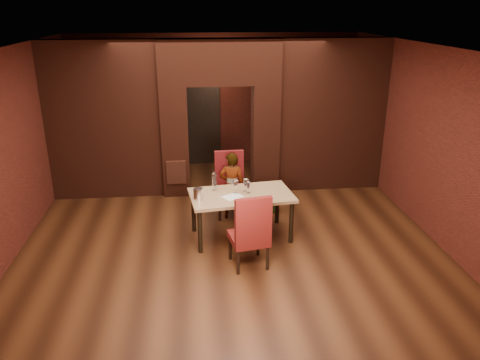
{
  "coord_description": "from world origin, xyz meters",
  "views": [
    {
      "loc": [
        -0.58,
        -7.51,
        3.83
      ],
      "look_at": [
        0.2,
        0.0,
        0.98
      ],
      "focal_mm": 35.0,
      "sensor_mm": 36.0,
      "label": 1
    }
  ],
  "objects_px": {
    "wine_glass_b": "(246,185)",
    "water_bottle": "(214,181)",
    "wine_glass_c": "(248,188)",
    "wine_glass_a": "(236,187)",
    "potted_plant": "(274,201)",
    "wine_bucket": "(198,194)",
    "person_seated": "(232,186)",
    "chair_near": "(249,229)",
    "dining_table": "(241,216)",
    "chair_far": "(231,185)"
  },
  "relations": [
    {
      "from": "wine_glass_a",
      "to": "water_bottle",
      "type": "bearing_deg",
      "value": 152.31
    },
    {
      "from": "water_bottle",
      "to": "potted_plant",
      "type": "relative_size",
      "value": 0.82
    },
    {
      "from": "chair_far",
      "to": "chair_near",
      "type": "distance_m",
      "value": 1.86
    },
    {
      "from": "wine_glass_b",
      "to": "potted_plant",
      "type": "bearing_deg",
      "value": 53.28
    },
    {
      "from": "person_seated",
      "to": "water_bottle",
      "type": "height_order",
      "value": "person_seated"
    },
    {
      "from": "wine_glass_b",
      "to": "water_bottle",
      "type": "height_order",
      "value": "water_bottle"
    },
    {
      "from": "wine_glass_c",
      "to": "wine_bucket",
      "type": "xyz_separation_m",
      "value": [
        -0.85,
        -0.2,
        -0.0
      ]
    },
    {
      "from": "chair_far",
      "to": "wine_bucket",
      "type": "relative_size",
      "value": 6.21
    },
    {
      "from": "chair_near",
      "to": "person_seated",
      "type": "bearing_deg",
      "value": -96.46
    },
    {
      "from": "wine_glass_b",
      "to": "water_bottle",
      "type": "relative_size",
      "value": 0.68
    },
    {
      "from": "dining_table",
      "to": "wine_glass_c",
      "type": "distance_m",
      "value": 0.52
    },
    {
      "from": "wine_glass_b",
      "to": "chair_near",
      "type": "bearing_deg",
      "value": -93.95
    },
    {
      "from": "dining_table",
      "to": "wine_glass_a",
      "type": "height_order",
      "value": "wine_glass_a"
    },
    {
      "from": "dining_table",
      "to": "wine_glass_c",
      "type": "height_order",
      "value": "wine_glass_c"
    },
    {
      "from": "chair_far",
      "to": "water_bottle",
      "type": "xyz_separation_m",
      "value": [
        -0.34,
        -0.69,
        0.36
      ]
    },
    {
      "from": "chair_near",
      "to": "wine_glass_a",
      "type": "bearing_deg",
      "value": -93.86
    },
    {
      "from": "water_bottle",
      "to": "potted_plant",
      "type": "xyz_separation_m",
      "value": [
        1.21,
        0.78,
        -0.77
      ]
    },
    {
      "from": "chair_far",
      "to": "wine_glass_b",
      "type": "xyz_separation_m",
      "value": [
        0.19,
        -0.82,
        0.31
      ]
    },
    {
      "from": "wine_glass_c",
      "to": "wine_bucket",
      "type": "relative_size",
      "value": 1.02
    },
    {
      "from": "chair_far",
      "to": "wine_glass_a",
      "type": "distance_m",
      "value": 0.93
    },
    {
      "from": "person_seated",
      "to": "wine_bucket",
      "type": "xyz_separation_m",
      "value": [
        -0.64,
        -0.98,
        0.26
      ]
    },
    {
      "from": "dining_table",
      "to": "wine_glass_c",
      "type": "bearing_deg",
      "value": 3.87
    },
    {
      "from": "dining_table",
      "to": "person_seated",
      "type": "bearing_deg",
      "value": 89.61
    },
    {
      "from": "water_bottle",
      "to": "potted_plant",
      "type": "bearing_deg",
      "value": 32.89
    },
    {
      "from": "potted_plant",
      "to": "dining_table",
      "type": "bearing_deg",
      "value": -127.23
    },
    {
      "from": "potted_plant",
      "to": "wine_glass_b",
      "type": "bearing_deg",
      "value": -126.72
    },
    {
      "from": "water_bottle",
      "to": "potted_plant",
      "type": "height_order",
      "value": "water_bottle"
    },
    {
      "from": "wine_glass_b",
      "to": "wine_bucket",
      "type": "xyz_separation_m",
      "value": [
        -0.81,
        -0.27,
        -0.02
      ]
    },
    {
      "from": "wine_glass_a",
      "to": "wine_bucket",
      "type": "xyz_separation_m",
      "value": [
        -0.64,
        -0.21,
        -0.02
      ]
    },
    {
      "from": "dining_table",
      "to": "water_bottle",
      "type": "relative_size",
      "value": 5.17
    },
    {
      "from": "chair_near",
      "to": "water_bottle",
      "type": "height_order",
      "value": "chair_near"
    },
    {
      "from": "person_seated",
      "to": "chair_near",
      "type": "bearing_deg",
      "value": 100.17
    },
    {
      "from": "wine_glass_a",
      "to": "wine_glass_b",
      "type": "bearing_deg",
      "value": 17.83
    },
    {
      "from": "chair_near",
      "to": "potted_plant",
      "type": "bearing_deg",
      "value": -120.99
    },
    {
      "from": "person_seated",
      "to": "potted_plant",
      "type": "height_order",
      "value": "person_seated"
    },
    {
      "from": "chair_near",
      "to": "wine_glass_c",
      "type": "xyz_separation_m",
      "value": [
        0.11,
        0.96,
        0.3
      ]
    },
    {
      "from": "water_bottle",
      "to": "potted_plant",
      "type": "distance_m",
      "value": 1.63
    },
    {
      "from": "chair_near",
      "to": "person_seated",
      "type": "xyz_separation_m",
      "value": [
        -0.11,
        1.75,
        0.04
      ]
    },
    {
      "from": "chair_near",
      "to": "wine_glass_a",
      "type": "height_order",
      "value": "chair_near"
    },
    {
      "from": "chair_near",
      "to": "potted_plant",
      "type": "xyz_separation_m",
      "value": [
        0.75,
        1.95,
        -0.41
      ]
    },
    {
      "from": "wine_glass_a",
      "to": "wine_glass_c",
      "type": "bearing_deg",
      "value": -4.4
    },
    {
      "from": "wine_glass_c",
      "to": "water_bottle",
      "type": "xyz_separation_m",
      "value": [
        -0.57,
        0.2,
        0.07
      ]
    },
    {
      "from": "person_seated",
      "to": "wine_bucket",
      "type": "height_order",
      "value": "person_seated"
    },
    {
      "from": "potted_plant",
      "to": "wine_bucket",
      "type": "bearing_deg",
      "value": -141.67
    },
    {
      "from": "person_seated",
      "to": "potted_plant",
      "type": "distance_m",
      "value": 0.99
    },
    {
      "from": "chair_far",
      "to": "potted_plant",
      "type": "height_order",
      "value": "chair_far"
    },
    {
      "from": "chair_far",
      "to": "chair_near",
      "type": "xyz_separation_m",
      "value": [
        0.12,
        -1.86,
        -0.0
      ]
    },
    {
      "from": "chair_near",
      "to": "wine_bucket",
      "type": "distance_m",
      "value": 1.11
    },
    {
      "from": "dining_table",
      "to": "chair_near",
      "type": "relative_size",
      "value": 1.41
    },
    {
      "from": "wine_glass_a",
      "to": "potted_plant",
      "type": "distance_m",
      "value": 1.48
    }
  ]
}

